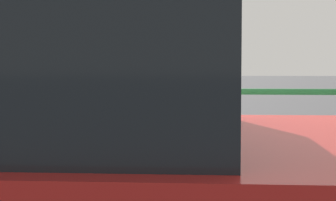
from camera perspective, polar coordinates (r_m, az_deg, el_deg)
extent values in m
cylinder|color=slate|center=(3.90, 2.00, -6.97)|extent=(0.07, 0.07, 1.05)
cylinder|color=#939699|center=(3.84, 2.02, 3.15)|extent=(0.18, 0.18, 0.32)
sphere|color=silver|center=(3.84, 2.03, 5.97)|extent=(0.18, 0.18, 0.18)
cube|color=black|center=(3.74, 2.07, 4.21)|extent=(0.10, 0.02, 0.07)
cube|color=white|center=(3.74, 2.07, 2.27)|extent=(0.11, 0.02, 0.09)
cylinder|color=slate|center=(4.03, -7.77, -8.64)|extent=(0.15, 0.15, 0.78)
cylinder|color=slate|center=(3.97, -5.02, -8.82)|extent=(0.15, 0.15, 0.78)
cube|color=black|center=(3.91, -6.47, 1.11)|extent=(0.43, 0.26, 0.59)
sphere|color=tan|center=(3.92, -6.51, 6.95)|extent=(0.21, 0.21, 0.21)
cylinder|color=black|center=(4.00, -9.86, 1.37)|extent=(0.09, 0.09, 0.55)
cylinder|color=black|center=(3.97, -2.42, 2.45)|extent=(0.13, 0.40, 0.51)
cylinder|color=#1E602D|center=(5.63, 2.47, 0.93)|extent=(24.00, 0.06, 0.06)
cylinder|color=#1E602D|center=(5.67, 2.46, -3.55)|extent=(24.00, 0.05, 0.05)
cylinder|color=#1E602D|center=(6.01, -14.11, -3.72)|extent=(0.06, 0.06, 0.99)
cylinder|color=#1E602D|center=(5.67, 2.46, -4.05)|extent=(0.06, 0.06, 0.99)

